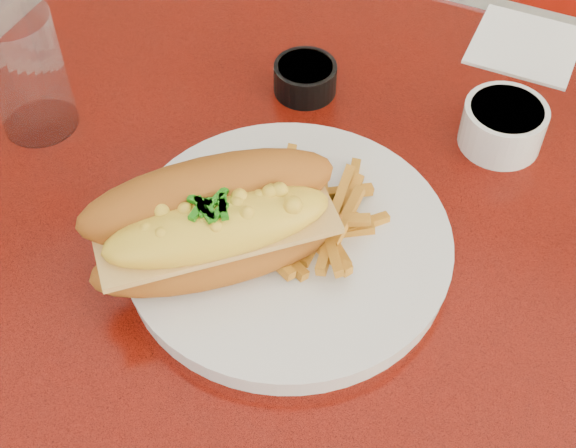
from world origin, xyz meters
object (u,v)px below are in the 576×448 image
at_px(mac_hoagie, 215,223).
at_px(fork, 374,244).
at_px(sauce_cup_left, 305,77).
at_px(booth_bench_far, 545,114).
at_px(diner_table, 444,371).
at_px(gravy_ramekin, 503,125).
at_px(water_tumbler, 26,73).
at_px(dinner_plate, 288,244).

distance_m(mac_hoagie, fork, 0.14).
relative_size(fork, sauce_cup_left, 2.14).
height_order(booth_bench_far, sauce_cup_left, booth_bench_far).
bearing_deg(booth_bench_far, diner_table, -90.00).
relative_size(gravy_ramekin, water_tumbler, 0.70).
height_order(diner_table, dinner_plate, dinner_plate).
bearing_deg(mac_hoagie, dinner_plate, -2.36).
height_order(fork, sauce_cup_left, sauce_cup_left).
bearing_deg(diner_table, fork, -170.85).
bearing_deg(booth_bench_far, water_tumbler, -119.87).
xyz_separation_m(booth_bench_far, water_tumbler, (-0.46, -0.80, 0.55)).
bearing_deg(fork, sauce_cup_left, 38.85).
xyz_separation_m(gravy_ramekin, water_tumbler, (-0.44, -0.17, 0.04)).
bearing_deg(diner_table, mac_hoagie, -158.98).
height_order(diner_table, booth_bench_far, booth_bench_far).
bearing_deg(diner_table, sauce_cup_left, 144.24).
bearing_deg(fork, water_tumbler, 86.71).
height_order(booth_bench_far, dinner_plate, booth_bench_far).
height_order(mac_hoagie, fork, mac_hoagie).
distance_m(dinner_plate, gravy_ramekin, 0.26).
height_order(dinner_plate, sauce_cup_left, sauce_cup_left).
xyz_separation_m(mac_hoagie, gravy_ramekin, (0.18, 0.26, -0.04)).
bearing_deg(mac_hoagie, gravy_ramekin, 12.01).
bearing_deg(booth_bench_far, dinner_plate, -100.61).
bearing_deg(diner_table, booth_bench_far, 90.00).
distance_m(diner_table, booth_bench_far, 0.87).
xyz_separation_m(booth_bench_far, gravy_ramekin, (-0.02, -0.63, 0.51)).
height_order(diner_table, gravy_ramekin, gravy_ramekin).
bearing_deg(sauce_cup_left, mac_hoagie, -83.94).
bearing_deg(dinner_plate, gravy_ramekin, 57.86).
distance_m(diner_table, gravy_ramekin, 0.26).
xyz_separation_m(fork, gravy_ramekin, (0.06, 0.19, 0.00)).
relative_size(booth_bench_far, mac_hoagie, 5.12).
distance_m(sauce_cup_left, water_tumbler, 0.28).
bearing_deg(fork, dinner_plate, 109.71).
distance_m(diner_table, fork, 0.20).
bearing_deg(sauce_cup_left, dinner_plate, -70.28).
bearing_deg(dinner_plate, water_tumbler, 170.92).
bearing_deg(water_tumbler, mac_hoagie, -19.26).
distance_m(fork, water_tumbler, 0.38).
xyz_separation_m(sauce_cup_left, water_tumbler, (-0.23, -0.16, 0.05)).
relative_size(diner_table, gravy_ramekin, 13.32).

